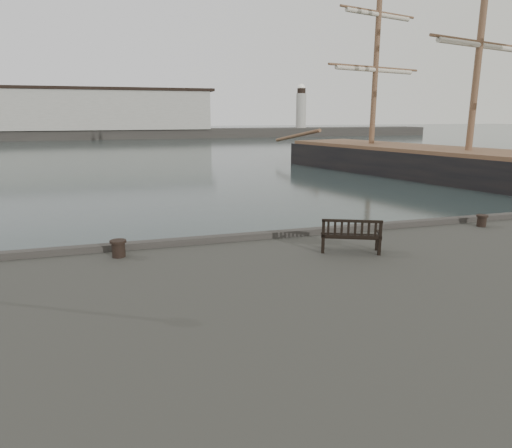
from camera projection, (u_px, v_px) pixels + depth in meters
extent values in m
plane|color=black|center=(293.00, 281.00, 14.53)|extent=(400.00, 400.00, 0.00)
cube|color=#383530|center=(140.00, 134.00, 99.88)|extent=(140.00, 8.00, 2.00)
cube|color=#ABA89E|center=(99.00, 110.00, 96.44)|extent=(46.00, 9.00, 8.00)
cube|color=black|center=(98.00, 89.00, 95.44)|extent=(48.00, 9.50, 0.60)
cylinder|color=#ABA89E|center=(301.00, 111.00, 109.43)|extent=(2.40, 2.40, 8.00)
sphere|color=silver|center=(302.00, 87.00, 108.17)|extent=(1.61, 1.61, 1.61)
cube|color=black|center=(351.00, 236.00, 12.27)|extent=(1.66, 1.13, 0.04)
cube|color=black|center=(352.00, 230.00, 11.99)|extent=(1.47, 0.69, 0.47)
cube|color=black|center=(350.00, 244.00, 12.32)|extent=(1.54, 1.02, 0.43)
cylinder|color=black|center=(118.00, 249.00, 11.88)|extent=(0.54, 0.54, 0.45)
cylinder|color=black|center=(482.00, 221.00, 15.11)|extent=(0.44, 0.44, 0.39)
cube|color=black|center=(465.00, 177.00, 36.09)|extent=(16.94, 36.76, 3.62)
cube|color=brown|center=(468.00, 152.00, 35.63)|extent=(16.39, 35.96, 0.30)
cylinder|color=brown|center=(378.00, 32.00, 41.50)|extent=(0.51, 0.51, 20.69)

